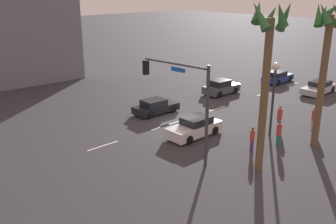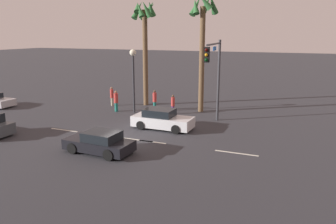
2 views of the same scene
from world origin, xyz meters
name	(u,v)px [view 1 (image 1 of 2)]	position (x,y,z in m)	size (l,w,h in m)	color
ground_plane	(180,121)	(0.00, 0.00, 0.00)	(220.00, 220.00, 0.00)	#333338
lane_stripe_0	(293,84)	(-18.00, 0.00, 0.01)	(2.24, 0.14, 0.01)	silver
lane_stripe_1	(262,94)	(-11.96, 0.00, 0.01)	(2.01, 0.14, 0.01)	silver
lane_stripe_2	(217,109)	(-4.78, 0.00, 0.01)	(2.27, 0.14, 0.01)	silver
lane_stripe_3	(171,124)	(1.06, 0.00, 0.01)	(2.33, 0.14, 0.01)	silver
lane_stripe_4	(160,127)	(2.18, 0.00, 0.01)	(1.85, 0.14, 0.01)	silver
lane_stripe_5	(103,146)	(7.52, 0.00, 0.01)	(2.51, 0.14, 0.01)	silver
car_0	(319,88)	(-16.47, 3.75, 0.59)	(4.64, 1.93, 1.26)	#B7B7BC
car_1	(278,77)	(-17.55, -1.73, 0.60)	(4.31, 1.96, 1.30)	navy
car_2	(195,127)	(1.53, 3.05, 0.66)	(4.38, 1.93, 1.44)	silver
car_3	(221,87)	(-8.91, -3.00, 0.68)	(4.04, 2.01, 1.49)	#474C51
car_4	(155,107)	(0.16, -2.87, 0.59)	(4.09, 2.03, 1.27)	black
traffic_signal	(184,94)	(4.81, 5.08, 4.28)	(0.69, 5.41, 6.28)	#38383D
streetlamp	(274,84)	(-2.71, 6.75, 3.87)	(0.56, 0.56, 5.44)	#2D2D33
pedestrian_0	(279,132)	(-1.41, 8.21, 0.96)	(0.36, 0.36, 1.82)	#1E7266
pedestrian_1	(280,117)	(-4.36, 6.48, 0.98)	(0.40, 0.40, 1.85)	#1E7266
pedestrian_2	(252,138)	(0.64, 7.47, 0.88)	(0.38, 0.38, 1.66)	#59266B
pedestrian_3	(314,118)	(-5.99, 8.42, 0.96)	(0.39, 0.39, 1.80)	#B2A58C
palm_tree_0	(268,53)	(2.56, 9.31, 7.02)	(2.55, 2.31, 9.92)	brown
palm_tree_1	(329,41)	(-3.19, 10.04, 7.21)	(2.44, 2.49, 9.76)	brown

